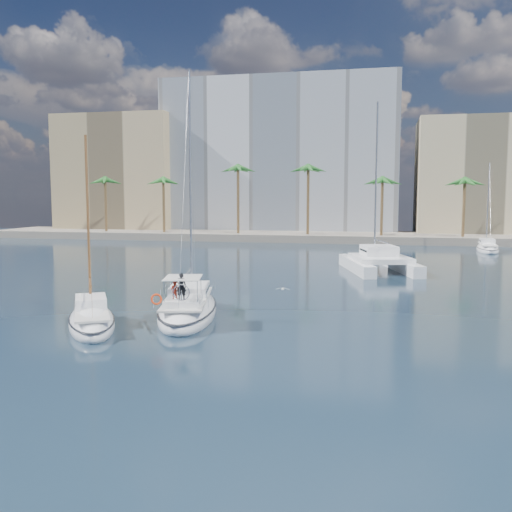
# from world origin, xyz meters

# --- Properties ---
(ground) EXTENTS (160.00, 160.00, 0.00)m
(ground) POSITION_xyz_m (0.00, 0.00, 0.00)
(ground) COLOR black
(ground) RESTS_ON ground
(quay) EXTENTS (120.00, 14.00, 1.20)m
(quay) POSITION_xyz_m (0.00, 61.00, 0.60)
(quay) COLOR gray
(quay) RESTS_ON ground
(building_modern) EXTENTS (42.00, 16.00, 28.00)m
(building_modern) POSITION_xyz_m (-12.00, 73.00, 14.00)
(building_modern) COLOR silver
(building_modern) RESTS_ON ground
(building_tan_left) EXTENTS (22.00, 14.00, 22.00)m
(building_tan_left) POSITION_xyz_m (-42.00, 69.00, 11.00)
(building_tan_left) COLOR tan
(building_tan_left) RESTS_ON ground
(building_beige) EXTENTS (20.00, 14.00, 20.00)m
(building_beige) POSITION_xyz_m (22.00, 70.00, 10.00)
(building_beige) COLOR #C3B48C
(building_beige) RESTS_ON ground
(palm_left) EXTENTS (3.60, 3.60, 12.30)m
(palm_left) POSITION_xyz_m (-34.00, 57.00, 10.28)
(palm_left) COLOR brown
(palm_left) RESTS_ON ground
(palm_centre) EXTENTS (3.60, 3.60, 12.30)m
(palm_centre) POSITION_xyz_m (0.00, 57.00, 10.28)
(palm_centre) COLOR brown
(palm_centre) RESTS_ON ground
(main_sloop) EXTENTS (5.74, 11.27, 16.00)m
(main_sloop) POSITION_xyz_m (-5.31, 0.14, 0.50)
(main_sloop) COLOR white
(main_sloop) RESTS_ON ground
(small_sloop) EXTENTS (6.15, 8.22, 11.53)m
(small_sloop) POSITION_xyz_m (-9.72, -3.68, 0.42)
(small_sloop) COLOR white
(small_sloop) RESTS_ON ground
(catamaran) EXTENTS (8.38, 12.35, 16.53)m
(catamaran) POSITION_xyz_m (6.06, 24.03, 1.13)
(catamaran) COLOR white
(catamaran) RESTS_ON ground
(seagull) EXTENTS (1.01, 0.43, 0.19)m
(seagull) POSITION_xyz_m (-0.49, 6.46, 0.87)
(seagull) COLOR silver
(seagull) RESTS_ON ground
(moored_yacht_a) EXTENTS (3.37, 9.52, 11.90)m
(moored_yacht_a) POSITION_xyz_m (20.00, 47.00, 0.00)
(moored_yacht_a) COLOR white
(moored_yacht_a) RESTS_ON ground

